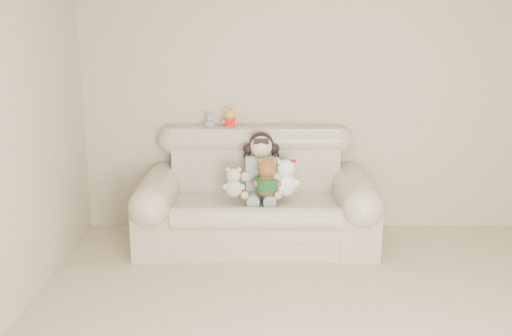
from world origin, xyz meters
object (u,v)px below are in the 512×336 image
object	(u,v)px
brown_teddy	(267,174)
white_cat	(286,174)
sofa	(256,191)
cream_teddy	(234,180)
seated_child	(261,165)

from	to	relation	value
brown_teddy	white_cat	distance (m)	0.16
sofa	cream_teddy	world-z (taller)	sofa
cream_teddy	seated_child	bearing A→B (deg)	47.92
seated_child	sofa	bearing A→B (deg)	-124.77
white_cat	brown_teddy	bearing A→B (deg)	-169.48
seated_child	cream_teddy	world-z (taller)	seated_child
cream_teddy	white_cat	bearing A→B (deg)	11.86
seated_child	white_cat	size ratio (longest dim) A/B	1.56
brown_teddy	sofa	bearing A→B (deg)	108.59
brown_teddy	cream_teddy	xyz separation A→B (m)	(-0.29, -0.01, -0.05)
white_cat	cream_teddy	size ratio (longest dim) A/B	1.28
seated_child	white_cat	distance (m)	0.27
seated_child	brown_teddy	world-z (taller)	seated_child
cream_teddy	sofa	bearing A→B (deg)	40.78
sofa	seated_child	distance (m)	0.23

